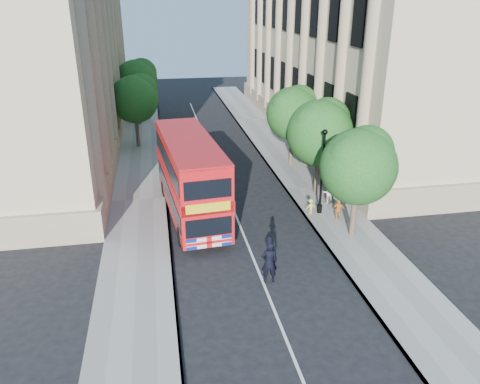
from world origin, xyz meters
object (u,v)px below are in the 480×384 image
lamp_post (322,175)px  box_van (197,170)px  double_decker_bus (190,175)px  woman_pedestrian (327,192)px  police_constable (269,262)px

lamp_post → box_van: size_ratio=1.14×
lamp_post → box_van: (-6.80, 5.74, -1.25)m
double_decker_bus → woman_pedestrian: double_decker_bus is taller
police_constable → woman_pedestrian: 9.66m
lamp_post → police_constable: size_ratio=2.49×
double_decker_bus → woman_pedestrian: (8.53, 0.03, -1.70)m
lamp_post → police_constable: bearing=-125.8°
double_decker_bus → police_constable: (2.87, -7.80, -1.54)m
lamp_post → double_decker_bus: 7.70m
lamp_post → double_decker_bus: lamp_post is taller
lamp_post → woman_pedestrian: (0.93, 1.27, -1.64)m
double_decker_bus → police_constable: bearing=-75.1°
lamp_post → police_constable: lamp_post is taller
box_van → police_constable: 12.47m
double_decker_bus → box_van: 4.75m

